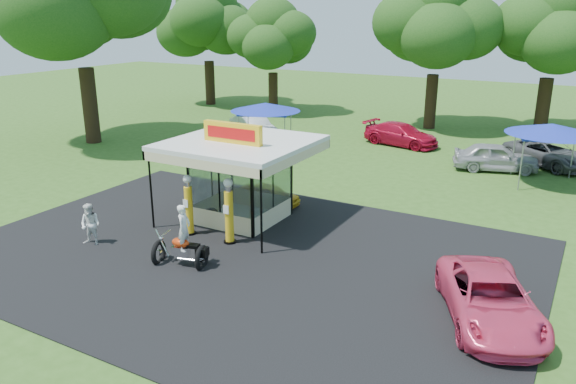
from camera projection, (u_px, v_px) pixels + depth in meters
name	position (u px, v px, depth m)	size (l,w,h in m)	color
ground	(208.00, 277.00, 18.35)	(120.00, 120.00, 0.00)	#32581B
asphalt_apron	(242.00, 255.00, 20.01)	(20.00, 14.00, 0.04)	black
gas_station_kiosk	(241.00, 179.00, 22.88)	(5.40, 5.40, 4.18)	white
gas_pump_left	(189.00, 206.00, 21.51)	(0.45, 0.45, 2.43)	black
gas_pump_right	(229.00, 213.00, 20.68)	(0.47, 0.47, 2.55)	black
motorcycle	(183.00, 242.00, 18.94)	(2.01, 1.29, 2.29)	black
spare_tires	(212.00, 217.00, 22.76)	(0.89, 0.80, 0.72)	black
a_frame_sign	(477.00, 312.00, 15.39)	(0.52, 0.51, 0.87)	#593819
kiosk_car	(269.00, 194.00, 25.11)	(1.13, 2.82, 0.96)	yellow
pink_sedan	(490.00, 299.00, 15.59)	(2.27, 4.92, 1.37)	#E83F6A
spectator_west	(90.00, 225.00, 20.68)	(0.78, 0.61, 1.60)	white
bg_car_a	(254.00, 127.00, 37.95)	(1.65, 4.74, 1.56)	white
bg_car_b	(401.00, 134.00, 36.12)	(2.01, 4.94, 1.43)	#BB0E2D
bg_car_c	(496.00, 157.00, 30.39)	(1.78, 4.43, 1.51)	#AAA9AD
bg_car_d	(549.00, 154.00, 31.26)	(2.38, 5.16, 1.43)	#575759
tent_west	(265.00, 107.00, 34.11)	(4.27, 4.27, 2.99)	gray
tent_east	(552.00, 130.00, 27.38)	(4.40, 4.40, 3.07)	gray
oak_far_a	(208.00, 26.00, 50.12)	(9.27, 9.27, 10.99)	black
oak_far_b	(273.00, 41.00, 46.35)	(7.71, 7.71, 9.20)	black
oak_far_c	(437.00, 30.00, 39.49)	(9.41, 9.41, 11.09)	black
oak_far_d	(553.00, 35.00, 38.40)	(8.88, 8.88, 10.57)	black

